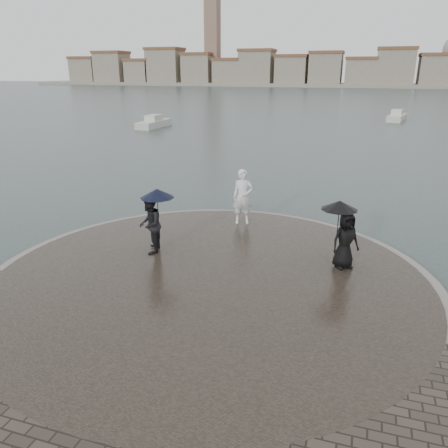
% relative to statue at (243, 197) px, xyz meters
% --- Properties ---
extents(ground, '(400.00, 400.00, 0.00)m').
position_rel_statue_xyz_m(ground, '(0.32, -8.07, -1.37)').
color(ground, '#2B3835').
rests_on(ground, ground).
extents(kerb_ring, '(12.50, 12.50, 0.32)m').
position_rel_statue_xyz_m(kerb_ring, '(0.32, -4.57, -1.21)').
color(kerb_ring, gray).
rests_on(kerb_ring, ground).
extents(quay_tip, '(11.90, 11.90, 0.36)m').
position_rel_statue_xyz_m(quay_tip, '(0.32, -4.57, -1.19)').
color(quay_tip, '#2D261E').
rests_on(quay_tip, ground).
extents(statue, '(0.85, 0.70, 2.02)m').
position_rel_statue_xyz_m(statue, '(0.00, 0.00, 0.00)').
color(statue, white).
rests_on(statue, quay_tip).
extents(visitor_left, '(1.23, 1.15, 2.04)m').
position_rel_statue_xyz_m(visitor_left, '(-1.93, -3.51, 0.11)').
color(visitor_left, black).
rests_on(visitor_left, quay_tip).
extents(visitor_right, '(1.25, 1.06, 1.95)m').
position_rel_statue_xyz_m(visitor_right, '(3.73, -2.81, 0.10)').
color(visitor_right, black).
rests_on(visitor_right, quay_tip).
extents(far_skyline, '(260.00, 20.00, 37.00)m').
position_rel_statue_xyz_m(far_skyline, '(-5.97, 152.64, 4.24)').
color(far_skyline, gray).
rests_on(far_skyline, ground).
extents(boats, '(39.85, 20.37, 1.50)m').
position_rel_statue_xyz_m(boats, '(3.33, 33.68, -0.99)').
color(boats, beige).
rests_on(boats, ground).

